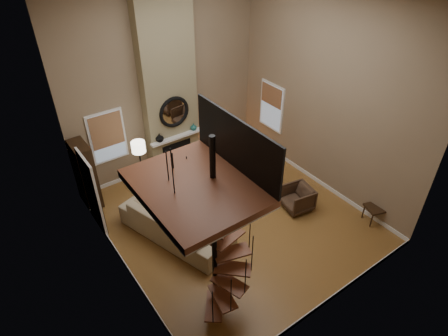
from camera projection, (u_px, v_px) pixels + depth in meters
ground at (233, 218)px, 10.26m from camera, size 6.00×6.50×0.01m
back_wall at (165, 81)px, 10.82m from camera, size 6.00×0.02×5.50m
front_wall at (350, 205)px, 6.51m from camera, size 6.00×0.02×5.50m
left_wall at (107, 173)px, 7.24m from camera, size 0.02×6.50×5.50m
right_wall at (326, 94)px, 10.09m from camera, size 0.02×6.50×5.50m
baseboard_back at (172, 160)px, 12.37m from camera, size 6.00×0.02×0.12m
baseboard_front at (325, 302)px, 8.08m from camera, size 6.00×0.02×0.12m
baseboard_left at (128, 268)px, 8.80m from camera, size 0.02×6.50×0.12m
baseboard_right at (312, 177)px, 11.64m from camera, size 0.02×6.50×0.12m
chimney_breast at (168, 83)px, 10.69m from camera, size 1.60×0.38×5.50m
hearth at (183, 171)px, 11.95m from camera, size 1.50×0.60×0.04m
firebox at (177, 153)px, 11.83m from camera, size 0.95×0.02×0.72m
mantel at (177, 137)px, 11.43m from camera, size 1.70×0.18×0.06m
mirror_frame at (174, 112)px, 11.01m from camera, size 0.94×0.10×0.94m
mirror_disc at (174, 112)px, 11.02m from camera, size 0.80×0.01×0.80m
vase_left at (160, 138)px, 11.11m from camera, size 0.24×0.24×0.25m
vase_right at (194, 127)px, 11.67m from camera, size 0.20×0.20×0.21m
window_back at (107, 136)px, 10.55m from camera, size 1.02×0.06×1.52m
window_right at (272, 106)px, 12.05m from camera, size 0.06×1.02×1.52m
entry_door at (93, 193)px, 9.44m from camera, size 0.10×1.05×2.16m
loft at (200, 182)px, 6.22m from camera, size 1.70×2.20×1.09m
spiral_stair at (215, 239)px, 7.19m from camera, size 1.47×1.47×4.06m
hutch at (86, 174)px, 10.25m from camera, size 0.39×0.84×1.87m
sofa at (175, 223)px, 9.54m from camera, size 1.98×3.14×0.85m
armchair_near at (266, 176)px, 11.20m from camera, size 0.78×0.76×0.64m
armchair_far at (300, 197)px, 10.40m from camera, size 0.86×0.84×0.68m
coffee_table at (226, 211)px, 10.05m from camera, size 1.23×0.76×0.44m
bowl at (225, 204)px, 9.96m from camera, size 0.39×0.39×0.10m
book at (240, 204)px, 10.01m from camera, size 0.26×0.30×0.03m
floor_lamp at (139, 151)px, 10.32m from camera, size 0.38×0.38×1.70m
accent_lamp at (217, 143)px, 12.87m from camera, size 0.14×0.14×0.50m
side_chair at (379, 205)px, 9.89m from camera, size 0.58×0.58×0.98m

